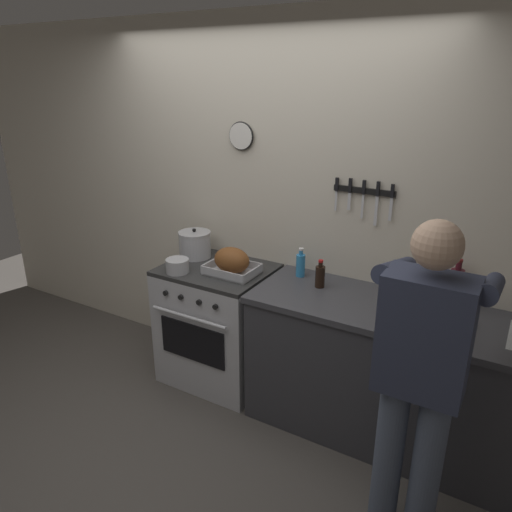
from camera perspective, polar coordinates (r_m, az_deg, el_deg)
ground_plane at (r=3.20m, az=-11.67°, el=-23.29°), size 8.00×8.00×0.00m
wall_back at (r=3.53m, az=1.47°, el=5.87°), size 6.00×0.13×2.60m
counter_block at (r=3.18m, az=17.90°, el=-13.69°), size 2.03×0.65×0.90m
stove at (r=3.67m, az=-4.47°, el=-7.92°), size 0.76×0.67×0.90m
person_cook at (r=2.36m, az=18.76°, el=-12.58°), size 0.51×0.63×1.66m
roasting_pan at (r=3.34m, az=-2.86°, el=-0.70°), size 0.35×0.26×0.19m
stock_pot at (r=3.67m, az=-7.19°, el=1.37°), size 0.24×0.24×0.22m
saucepan at (r=3.42m, az=-9.20°, el=-1.13°), size 0.16×0.16×0.10m
cutting_board at (r=2.87m, az=20.55°, el=-7.48°), size 0.36×0.24×0.02m
bottle_dish_soap at (r=3.31m, az=5.25°, el=-1.01°), size 0.06×0.06×0.20m
bottle_wine_red at (r=3.09m, az=22.36°, el=-3.35°), size 0.08×0.08×0.30m
bottle_soy_sauce at (r=3.16m, az=7.53°, el=-2.33°), size 0.06×0.06×0.19m
bottle_cooking_oil at (r=3.13m, az=18.92°, el=-2.71°), size 0.06×0.06×0.28m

